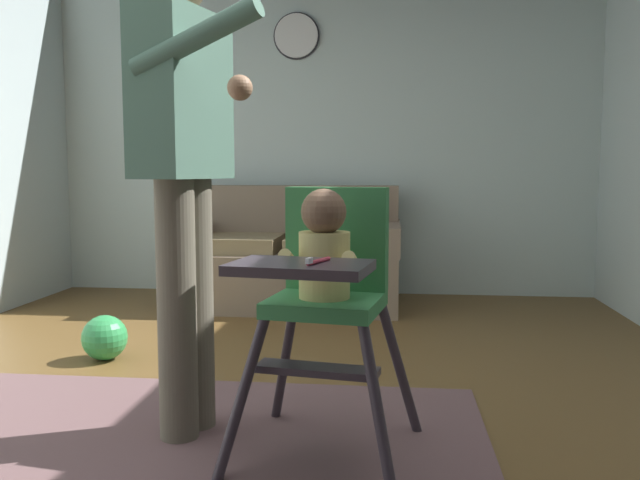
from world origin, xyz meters
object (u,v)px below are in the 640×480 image
object	(u,v)px
high_chair	(326,273)
toy_ball	(105,338)
couch	(288,259)
wall_clock	(296,36)
adult_standing	(185,170)

from	to	relation	value
high_chair	toy_ball	world-z (taller)	high_chair
toy_ball	couch	bearing A→B (deg)	64.96
high_chair	wall_clock	distance (m)	3.35
couch	adult_standing	distance (m)	2.48
couch	adult_standing	xyz separation A→B (m)	(0.01, -2.40, 0.64)
toy_ball	wall_clock	size ratio (longest dim) A/B	0.64
toy_ball	wall_clock	xyz separation A→B (m)	(0.71, 2.01, 1.90)
high_chair	adult_standing	world-z (taller)	adult_standing
high_chair	couch	bearing A→B (deg)	-159.02
adult_standing	wall_clock	distance (m)	3.06
high_chair	adult_standing	distance (m)	0.64
adult_standing	toy_ball	world-z (taller)	adult_standing
high_chair	toy_ball	distance (m)	1.68
toy_ball	wall_clock	bearing A→B (deg)	70.41
toy_ball	adult_standing	bearing A→B (deg)	-50.29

